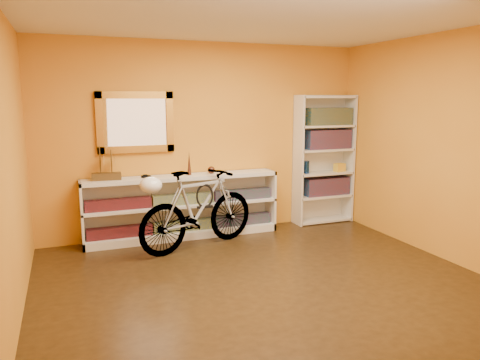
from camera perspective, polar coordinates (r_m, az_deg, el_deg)
name	(u,v)px	position (r m, az deg, el deg)	size (l,w,h in m)	color
floor	(265,283)	(4.79, 3.08, -12.72)	(4.50, 4.00, 0.01)	black
ceiling	(267,16)	(4.48, 3.41, 19.75)	(4.50, 4.00, 0.01)	silver
back_wall	(206,139)	(6.32, -4.26, 5.09)	(4.50, 0.01, 2.60)	orange
left_wall	(7,169)	(4.09, -26.98, 1.19)	(0.01, 4.00, 2.60)	orange
right_wall	(446,148)	(5.75, 24.24, 3.71)	(0.01, 4.00, 2.60)	orange
gilt_mirror	(136,122)	(6.06, -12.88, 7.01)	(0.98, 0.06, 0.78)	#8B5A19
wall_socket	(266,208)	(6.79, 3.21, -3.54)	(0.09, 0.01, 0.09)	silver
console_unit	(183,207)	(6.18, -7.10, -3.31)	(2.60, 0.35, 0.85)	silver
cd_row_lower	(184,225)	(6.23, -7.01, -5.63)	(2.50, 0.13, 0.14)	black
cd_row_upper	(183,199)	(6.14, -7.08, -2.35)	(2.50, 0.13, 0.14)	navy
model_ship	(106,163)	(5.91, -16.35, 2.02)	(0.36, 0.13, 0.42)	#3F2B11
toy_car	(146,178)	(6.00, -11.59, 0.31)	(0.00, 0.00, 0.00)	black
bronze_ornament	(189,163)	(6.10, -6.34, 2.09)	(0.05, 0.05, 0.31)	#4F281B
decorative_orb	(211,170)	(6.19, -3.60, 1.26)	(0.10, 0.10, 0.10)	#4F281B
bookcase	(324,160)	(6.94, 10.41, 2.49)	(0.90, 0.30, 1.90)	silver
book_row_a	(326,186)	(7.03, 10.66, -0.76)	(0.70, 0.22, 0.26)	maroon
book_row_b	(328,139)	(6.93, 10.85, 5.01)	(0.70, 0.22, 0.28)	maroon
book_row_c	(328,116)	(6.91, 10.94, 7.78)	(0.70, 0.22, 0.25)	#184554
travel_mug	(306,167)	(6.78, 8.27, 1.59)	(0.08, 0.08, 0.18)	navy
red_tin	(312,119)	(6.81, 9.00, 7.55)	(0.15, 0.15, 0.19)	maroon
yellow_bag	(340,167)	(7.06, 12.29, 1.54)	(0.16, 0.10, 0.12)	yellow
bicycle	(198,209)	(5.72, -5.20, -3.60)	(1.70, 0.44, 1.00)	silver
helmet	(151,185)	(5.30, -11.04, -0.63)	(0.26, 0.24, 0.19)	white
u_lock	(205,196)	(5.74, -4.40, -1.99)	(0.23, 0.23, 0.02)	black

